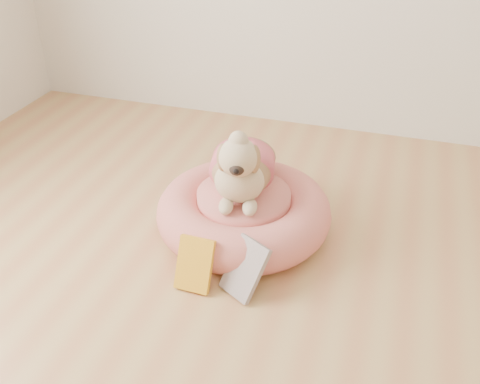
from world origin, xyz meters
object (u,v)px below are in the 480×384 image
(dog, at_px, (242,155))
(book_yellow, at_px, (195,264))
(pet_bed, at_px, (244,212))
(book_white, at_px, (245,269))

(dog, xyz_separation_m, book_yellow, (-0.05, -0.37, -0.25))
(pet_bed, bearing_deg, dog, 149.55)
(pet_bed, bearing_deg, book_yellow, -100.35)
(book_yellow, xyz_separation_m, book_white, (0.17, 0.03, 0.00))
(pet_bed, relative_size, book_white, 3.37)
(book_yellow, distance_m, book_white, 0.18)
(pet_bed, height_order, dog, dog)
(pet_bed, xyz_separation_m, dog, (-0.01, 0.01, 0.25))
(dog, bearing_deg, pet_bed, -42.67)
(book_yellow, bearing_deg, dog, 83.22)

